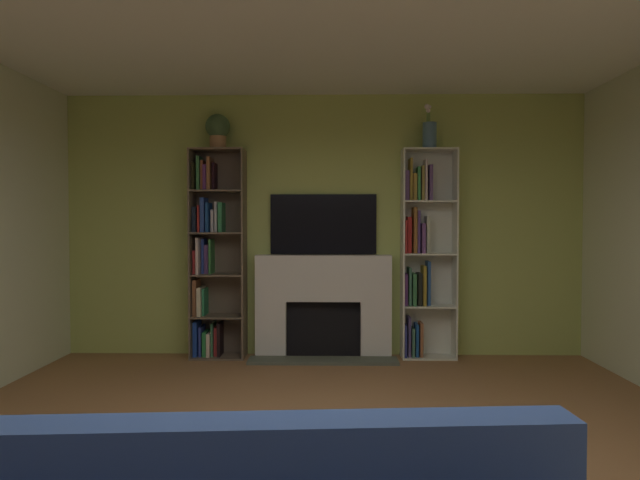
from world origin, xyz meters
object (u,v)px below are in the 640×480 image
Objects in this scene: fireplace at (323,303)px; bookshelf_right at (422,254)px; vase_with_flowers at (429,134)px; coffee_table at (273,474)px; potted_plant at (218,129)px; bookshelf_left at (213,257)px; tv at (323,224)px.

bookshelf_right reaches higher than fireplace.
vase_with_flowers is 0.53× the size of coffee_table.
potted_plant is at bearing 179.99° from vase_with_flowers.
bookshelf_left is at bearing 105.75° from coffee_table.
bookshelf_right is at bearing 71.44° from coffee_table.
bookshelf_right is (1.08, -0.07, -0.33)m from tv.
potted_plant is at bearing -177.81° from fireplace.
tv is at bearing 5.98° from potted_plant.
potted_plant is at bearing -22.43° from bookshelf_left.
coffee_table is (0.98, -3.68, -2.11)m from potted_plant.
coffee_table is at bearing -74.25° from bookshelf_left.
fireplace is at bearing 87.40° from coffee_table.
tv is 3.95m from coffee_table.
tv reaches higher than fireplace.
fireplace is 0.70× the size of bookshelf_left.
fireplace is at bearing 2.19° from potted_plant.
vase_with_flowers reaches higher than tv.
bookshelf_left is 2.30m from bookshelf_right.
bookshelf_right is (2.30, 0.02, 0.03)m from bookshelf_left.
coffee_table is (-0.17, -3.72, -0.21)m from fireplace.
bookshelf_right reaches higher than coffee_table.
vase_with_flowers reaches higher than bookshelf_right.
bookshelf_left is 1.39m from potted_plant.
potted_plant is (0.07, -0.03, 1.39)m from bookshelf_left.
fireplace is 1.76× the size of coffee_table.
tv is 1.13m from bookshelf_right.
fireplace is 3.31× the size of vase_with_flowers.
bookshelf_right is (1.08, 0.00, 0.54)m from fireplace.
bookshelf_left reaches higher than tv.
vase_with_flowers reaches higher than potted_plant.
potted_plant is 0.42× the size of coffee_table.
tv is 0.51× the size of bookshelf_right.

